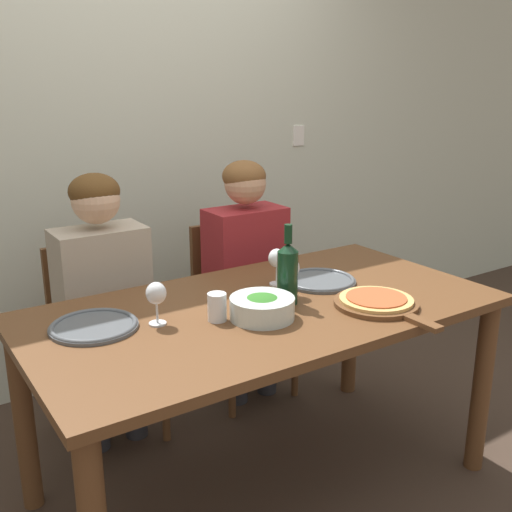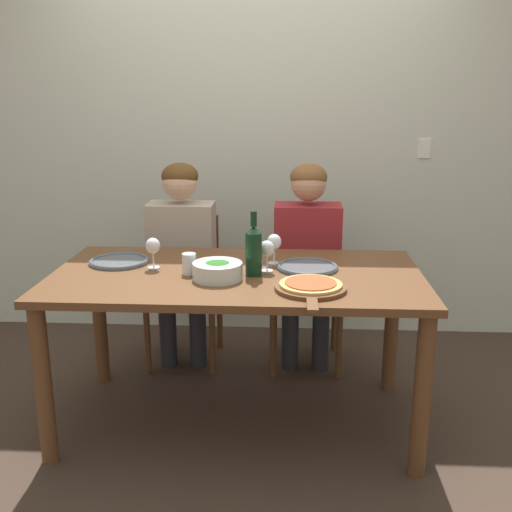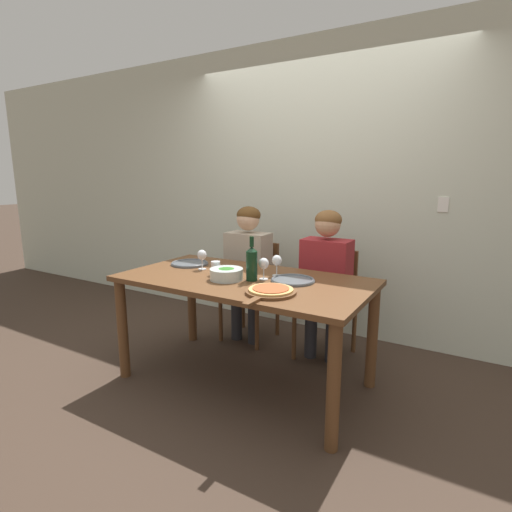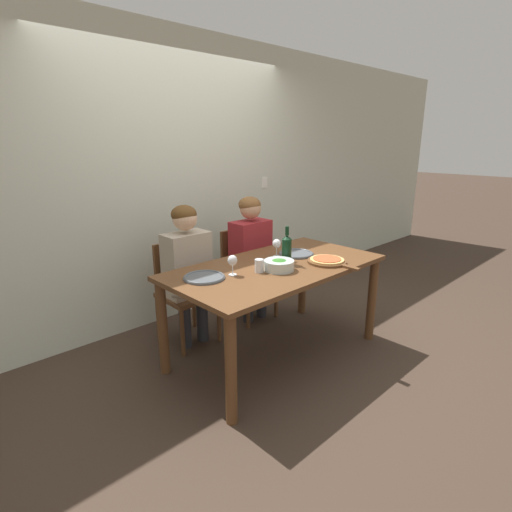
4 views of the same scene
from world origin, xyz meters
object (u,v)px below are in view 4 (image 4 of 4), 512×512
(person_man, at_px, (252,247))
(wine_glass_centre, at_px, (286,248))
(chair_left, at_px, (182,288))
(broccoli_bowl, at_px, (279,265))
(wine_bottle, at_px, (287,249))
(dinner_plate_right, at_px, (296,254))
(wine_glass_left, at_px, (232,261))
(person_woman, at_px, (188,263))
(pizza_on_board, at_px, (328,261))
(chair_right, at_px, (244,270))
(water_tumbler, at_px, (259,266))
(wine_glass_right, at_px, (277,245))
(dinner_plate_left, at_px, (204,277))

(person_man, height_order, wine_glass_centre, person_man)
(chair_left, relative_size, broccoli_bowl, 3.83)
(wine_bottle, distance_m, dinner_plate_right, 0.30)
(broccoli_bowl, bearing_deg, wine_glass_left, 155.17)
(person_woman, bearing_deg, wine_glass_left, -92.30)
(pizza_on_board, bearing_deg, wine_bottle, 140.64)
(chair_right, xyz_separation_m, wine_glass_centre, (-0.21, -0.74, 0.41))
(broccoli_bowl, height_order, wine_glass_centre, wine_glass_centre)
(dinner_plate_right, height_order, wine_glass_left, wine_glass_left)
(person_man, relative_size, pizza_on_board, 2.69)
(person_man, relative_size, water_tumbler, 12.32)
(broccoli_bowl, bearing_deg, person_woman, 111.82)
(person_man, distance_m, broccoli_bowl, 0.87)
(chair_right, distance_m, wine_glass_centre, 0.87)
(wine_glass_centre, bearing_deg, chair_left, 125.36)
(chair_right, xyz_separation_m, water_tumbler, (-0.57, -0.80, 0.35))
(chair_left, relative_size, wine_glass_centre, 5.78)
(dinner_plate_right, bearing_deg, chair_right, 88.79)
(chair_right, relative_size, wine_glass_right, 5.78)
(chair_right, bearing_deg, wine_glass_left, -136.59)
(chair_left, relative_size, pizza_on_board, 1.94)
(water_tumbler, bearing_deg, wine_glass_right, 26.35)
(wine_glass_left, relative_size, water_tumbler, 1.53)
(chair_left, bearing_deg, person_woman, -90.00)
(chair_left, xyz_separation_m, wine_glass_right, (0.55, -0.60, 0.41))
(chair_right, distance_m, broccoli_bowl, 1.02)
(chair_left, xyz_separation_m, chair_right, (0.73, 0.00, 0.00))
(person_woman, xyz_separation_m, wine_glass_right, (0.55, -0.50, 0.15))
(person_woman, height_order, broccoli_bowl, person_woman)
(chair_right, height_order, pizza_on_board, chair_right)
(chair_right, relative_size, pizza_on_board, 1.94)
(wine_glass_left, xyz_separation_m, wine_glass_right, (0.58, 0.11, 0.00))
(dinner_plate_left, height_order, water_tumbler, water_tumbler)
(dinner_plate_right, bearing_deg, chair_left, 136.48)
(broccoli_bowl, distance_m, wine_glass_right, 0.37)
(person_woman, distance_m, dinner_plate_right, 0.92)
(person_woman, distance_m, wine_bottle, 0.85)
(broccoli_bowl, relative_size, wine_glass_centre, 1.51)
(chair_right, bearing_deg, wine_glass_right, -106.39)
(pizza_on_board, relative_size, wine_glass_left, 2.99)
(wine_bottle, bearing_deg, dinner_plate_right, 24.76)
(chair_left, distance_m, person_woman, 0.28)
(person_man, bearing_deg, wine_glass_left, -141.22)
(person_woman, xyz_separation_m, water_tumbler, (0.16, -0.69, 0.10))
(person_man, xyz_separation_m, wine_glass_centre, (-0.21, -0.63, 0.15))
(wine_glass_left, distance_m, wine_glass_centre, 0.55)
(wine_glass_left, height_order, wine_glass_centre, same)
(broccoli_bowl, bearing_deg, dinner_plate_left, 155.69)
(person_woman, height_order, dinner_plate_left, person_woman)
(wine_glass_right, bearing_deg, chair_left, 132.50)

